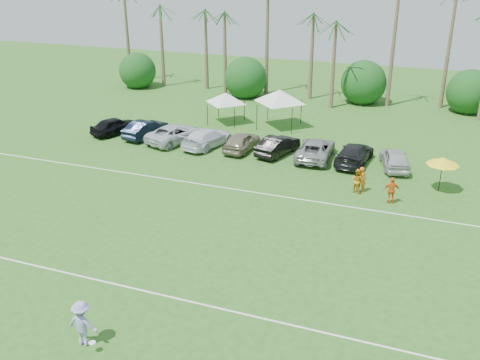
% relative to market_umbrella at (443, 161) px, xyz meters
% --- Properties ---
extents(ground, '(120.00, 120.00, 0.00)m').
position_rel_market_umbrella_xyz_m(ground, '(-14.02, -18.32, -2.07)').
color(ground, '#2B5E1C').
rests_on(ground, ground).
extents(field_lines, '(80.00, 12.10, 0.01)m').
position_rel_market_umbrella_xyz_m(field_lines, '(-14.02, -10.32, -2.07)').
color(field_lines, white).
rests_on(field_lines, ground).
extents(palm_tree_0, '(2.40, 2.40, 8.90)m').
position_rel_market_umbrella_xyz_m(palm_tree_0, '(-36.02, 19.68, 5.41)').
color(palm_tree_0, brown).
rests_on(palm_tree_0, ground).
extents(palm_tree_1, '(2.40, 2.40, 9.90)m').
position_rel_market_umbrella_xyz_m(palm_tree_1, '(-31.02, 19.68, 6.28)').
color(palm_tree_1, brown).
rests_on(palm_tree_1, ground).
extents(palm_tree_2, '(2.40, 2.40, 10.90)m').
position_rel_market_umbrella_xyz_m(palm_tree_2, '(-26.02, 19.68, 7.14)').
color(palm_tree_2, brown).
rests_on(palm_tree_2, ground).
extents(palm_tree_4, '(2.40, 2.40, 8.90)m').
position_rel_market_umbrella_xyz_m(palm_tree_4, '(-18.02, 19.68, 5.41)').
color(palm_tree_4, brown).
rests_on(palm_tree_4, ground).
extents(palm_tree_5, '(2.40, 2.40, 9.90)m').
position_rel_market_umbrella_xyz_m(palm_tree_5, '(-14.02, 19.68, 6.28)').
color(palm_tree_5, brown).
rests_on(palm_tree_5, ground).
extents(palm_tree_6, '(2.40, 2.40, 10.90)m').
position_rel_market_umbrella_xyz_m(palm_tree_6, '(-10.02, 19.68, 7.14)').
color(palm_tree_6, brown).
rests_on(palm_tree_6, ground).
extents(palm_tree_7, '(2.40, 2.40, 11.90)m').
position_rel_market_umbrella_xyz_m(palm_tree_7, '(-6.02, 19.68, 7.99)').
color(palm_tree_7, brown).
rests_on(palm_tree_7, ground).
extents(palm_tree_8, '(2.40, 2.40, 8.90)m').
position_rel_market_umbrella_xyz_m(palm_tree_8, '(-1.02, 19.68, 5.41)').
color(palm_tree_8, brown).
rests_on(palm_tree_8, ground).
extents(bush_tree_0, '(4.00, 4.00, 4.00)m').
position_rel_market_umbrella_xyz_m(bush_tree_0, '(-33.02, 20.68, -0.27)').
color(bush_tree_0, brown).
rests_on(bush_tree_0, ground).
extents(bush_tree_1, '(4.00, 4.00, 4.00)m').
position_rel_market_umbrella_xyz_m(bush_tree_1, '(-20.02, 20.68, -0.27)').
color(bush_tree_1, brown).
rests_on(bush_tree_1, ground).
extents(bush_tree_2, '(4.00, 4.00, 4.00)m').
position_rel_market_umbrella_xyz_m(bush_tree_2, '(-8.02, 20.68, -0.27)').
color(bush_tree_2, brown).
rests_on(bush_tree_2, ground).
extents(bush_tree_3, '(4.00, 4.00, 4.00)m').
position_rel_market_umbrella_xyz_m(bush_tree_3, '(1.98, 20.68, -0.27)').
color(bush_tree_3, brown).
rests_on(bush_tree_3, ground).
extents(sideline_player_a, '(0.66, 0.46, 1.71)m').
position_rel_market_umbrella_xyz_m(sideline_player_a, '(-4.70, -1.84, -1.22)').
color(sideline_player_a, '#CF6017').
rests_on(sideline_player_a, ground).
extents(sideline_player_b, '(0.96, 0.87, 1.60)m').
position_rel_market_umbrella_xyz_m(sideline_player_b, '(-4.93, -1.99, -1.27)').
color(sideline_player_b, orange).
rests_on(sideline_player_b, ground).
extents(sideline_player_c, '(1.06, 0.62, 1.69)m').
position_rel_market_umbrella_xyz_m(sideline_player_c, '(-2.70, -2.90, -1.23)').
color(sideline_player_c, orange).
rests_on(sideline_player_c, ground).
extents(canopy_tent_left, '(3.97, 3.97, 3.21)m').
position_rel_market_umbrella_xyz_m(canopy_tent_left, '(-18.40, 9.26, 0.68)').
color(canopy_tent_left, black).
rests_on(canopy_tent_left, ground).
extents(canopy_tent_right, '(4.76, 4.76, 3.86)m').
position_rel_market_umbrella_xyz_m(canopy_tent_right, '(-13.59, 9.77, 1.23)').
color(canopy_tent_right, black).
rests_on(canopy_tent_right, ground).
extents(market_umbrella, '(2.07, 2.07, 2.31)m').
position_rel_market_umbrella_xyz_m(market_umbrella, '(0.00, 0.00, 0.00)').
color(market_umbrella, black).
rests_on(market_umbrella, ground).
extents(frisbee_player, '(1.35, 0.81, 1.94)m').
position_rel_market_umbrella_xyz_m(frisbee_player, '(-12.48, -20.25, -1.10)').
color(frisbee_player, '#9992CF').
rests_on(frisbee_player, ground).
extents(parked_car_0, '(3.24, 4.57, 1.44)m').
position_rel_market_umbrella_xyz_m(parked_car_0, '(-25.97, 2.98, -1.35)').
color(parked_car_0, black).
rests_on(parked_car_0, ground).
extents(parked_car_1, '(2.28, 4.58, 1.44)m').
position_rel_market_umbrella_xyz_m(parked_car_1, '(-23.11, 3.11, -1.35)').
color(parked_car_1, black).
rests_on(parked_car_1, ground).
extents(parked_car_2, '(3.85, 5.68, 1.44)m').
position_rel_market_umbrella_xyz_m(parked_car_2, '(-20.25, 2.82, -1.35)').
color(parked_car_2, silver).
rests_on(parked_car_2, ground).
extents(parked_car_3, '(3.12, 5.31, 1.44)m').
position_rel_market_umbrella_xyz_m(parked_car_3, '(-17.39, 2.76, -1.35)').
color(parked_car_3, white).
rests_on(parked_car_3, ground).
extents(parked_car_4, '(2.02, 4.35, 1.44)m').
position_rel_market_umbrella_xyz_m(parked_car_4, '(-14.53, 2.84, -1.35)').
color(parked_car_4, gray).
rests_on(parked_car_4, ground).
extents(parked_car_5, '(2.60, 4.63, 1.44)m').
position_rel_market_umbrella_xyz_m(parked_car_5, '(-11.67, 3.00, -1.35)').
color(parked_car_5, black).
rests_on(parked_car_5, ground).
extents(parked_car_6, '(2.68, 5.32, 1.44)m').
position_rel_market_umbrella_xyz_m(parked_car_6, '(-8.81, 3.12, -1.35)').
color(parked_car_6, gray).
rests_on(parked_car_6, ground).
extents(parked_car_7, '(2.47, 5.14, 1.44)m').
position_rel_market_umbrella_xyz_m(parked_car_7, '(-5.95, 3.14, -1.35)').
color(parked_car_7, black).
rests_on(parked_car_7, ground).
extents(parked_car_8, '(2.71, 4.53, 1.44)m').
position_rel_market_umbrella_xyz_m(parked_car_8, '(-3.09, 3.13, -1.35)').
color(parked_car_8, '#BABABE').
rests_on(parked_car_8, ground).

